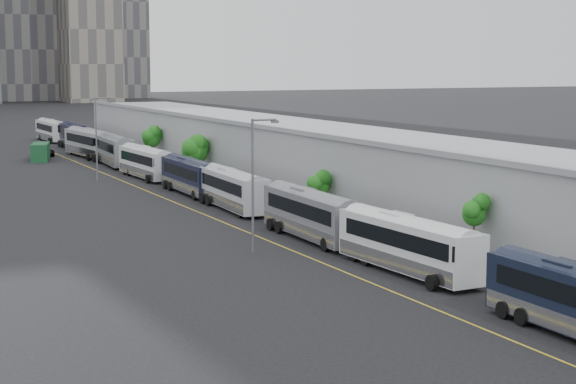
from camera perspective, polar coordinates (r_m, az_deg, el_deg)
sidewalk at (r=82.45m, az=3.52°, el=-1.48°), size 10.00×170.00×0.12m
lane_line at (r=78.02m, az=-3.27°, el=-2.04°), size 0.12×160.00×0.02m
depot at (r=83.95m, az=5.93°, el=1.03°), size 12.45×160.40×7.20m
bus_2 at (r=60.85m, az=7.15°, el=-3.40°), size 3.21×12.64×3.66m
bus_3 at (r=72.05m, az=1.45°, el=-1.59°), size 2.89×12.80×3.73m
bus_4 at (r=86.54m, az=-3.25°, el=-0.06°), size 3.08×12.53×3.63m
bus_5 at (r=97.45m, az=-5.77°, el=0.78°), size 2.76×12.35×3.60m
bus_6 at (r=111.07m, az=-8.40°, el=1.59°), size 3.02×12.51×3.63m
bus_7 at (r=125.74m, az=-10.27°, el=2.32°), size 3.43×13.62×3.94m
bus_8 at (r=137.25m, az=-11.70°, el=2.73°), size 3.91×13.83×3.99m
bus_9 at (r=150.67m, az=-12.52°, el=3.13°), size 3.52×13.60×3.93m
bus_10 at (r=166.56m, az=-13.84°, el=3.46°), size 2.92×12.52×3.64m
tree_1 at (r=61.84m, az=10.98°, el=-1.16°), size 1.52×1.52×4.65m
tree_2 at (r=79.95m, az=1.80°, el=0.45°), size 1.88×1.88×4.08m
tree_3 at (r=106.07m, az=-5.55°, el=2.65°), size 2.93×2.93×5.41m
tree_4 at (r=122.25m, az=-8.10°, el=3.30°), size 2.29×2.29×5.15m
street_lamp_near at (r=66.52m, az=-1.97°, el=0.94°), size 2.04×0.22×9.35m
street_lamp_far at (r=108.57m, az=-11.20°, el=3.43°), size 2.04×0.22×9.37m
shipping_container at (r=133.94m, az=-14.45°, el=2.31°), size 3.69×6.63×2.36m
suv at (r=140.49m, az=-14.30°, el=2.37°), size 2.46×5.26×1.46m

